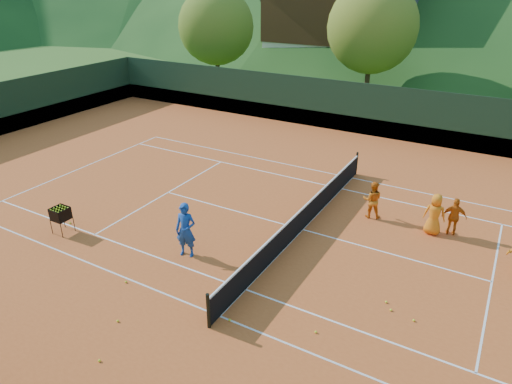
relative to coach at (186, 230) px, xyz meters
The scene contains 23 objects.
ground 4.48m from the coach, 52.41° to the left, with size 400.00×400.00×0.00m, color #2E531A.
clay_court 4.48m from the coach, 52.41° to the left, with size 40.00×24.00×0.02m, color #B94E1E.
coach is the anchor object (origin of this frame).
student_a 7.29m from the coach, 51.37° to the left, with size 0.72×0.56×1.49m, color orange.
student_b 9.52m from the coach, 38.07° to the left, with size 0.84×0.35×1.43m, color #D06212.
student_c 8.84m from the coach, 39.17° to the left, with size 0.76×0.50×1.56m, color orange.
tennis_ball_0 5.29m from the coach, behind, with size 0.07×0.07×0.07m, color #D7F729.
tennis_ball_3 6.63m from the coach, ahead, with size 0.07×0.07×0.07m, color #D7F729.
tennis_ball_4 5.05m from the coach, 77.83° to the right, with size 0.07×0.07×0.07m, color #D7F729.
tennis_ball_5 6.81m from the coach, ahead, with size 0.07×0.07×0.07m, color #D7F729.
tennis_ball_6 5.47m from the coach, 13.90° to the right, with size 0.07×0.07×0.07m, color #D7F729.
tennis_ball_7 3.75m from the coach, 34.11° to the right, with size 0.07×0.07×0.07m, color #D7F729.
tennis_ball_8 3.11m from the coach, 29.22° to the right, with size 0.07×0.07×0.07m, color #D7F729.
tennis_ball_12 7.45m from the coach, ahead, with size 0.07×0.07×0.07m, color #D7F729.
tennis_ball_13 2.47m from the coach, 107.14° to the right, with size 0.07×0.07×0.07m, color #D7F729.
tennis_ball_17 3.73m from the coach, 83.81° to the right, with size 0.07×0.07×0.07m, color #D7F729.
court_lines 4.48m from the coach, 52.41° to the left, with size 23.83×11.03×0.00m.
tennis_net 4.40m from the coach, 52.41° to the left, with size 0.10×12.07×1.10m.
perimeter_fence 4.39m from the coach, 52.41° to the left, with size 40.40×24.24×3.00m.
ball_hopper 4.97m from the coach, 167.46° to the right, with size 0.57×0.57×1.00m.
chalet_left 34.58m from the coach, 102.35° to the left, with size 13.80×9.93×12.92m.
tree_a 25.57m from the coach, 121.84° to the left, with size 6.00×6.00×7.88m.
tree_b 23.88m from the coach, 93.25° to the left, with size 6.40×6.40×8.40m.
Camera 1 is at (5.81, -13.57, 8.57)m, focal length 32.00 mm.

